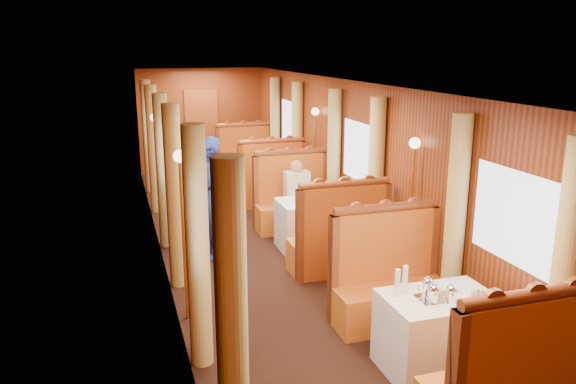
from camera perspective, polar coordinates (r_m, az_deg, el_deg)
name	(u,v)px	position (r m, az deg, el deg)	size (l,w,h in m)	color
floor	(266,253)	(8.48, -2.25, -6.18)	(3.00, 12.00, 0.01)	black
ceiling	(264,84)	(7.95, -2.43, 10.92)	(3.00, 12.00, 0.01)	silver
wall_far	(201,121)	(13.93, -8.78, 7.19)	(3.00, 2.50, 0.01)	brown
wall_left	(159,179)	(7.88, -12.93, 1.34)	(12.00, 2.50, 0.01)	brown
wall_right	(360,165)	(8.62, 7.35, 2.72)	(12.00, 2.50, 0.01)	brown
doorway_far	(202,131)	(13.93, -8.73, 6.15)	(0.80, 0.04, 2.00)	brown
table_near	(438,333)	(5.66, 15.00, -13.67)	(1.05, 0.72, 0.75)	white
banquette_near_aft	(389,286)	(6.43, 10.20, -9.37)	(1.30, 0.55, 1.34)	#AB3513
table_mid	(313,224)	(8.57, 2.58, -3.31)	(1.05, 0.72, 0.75)	white
banquette_mid_fwd	(339,243)	(7.66, 5.16, -5.18)	(1.30, 0.55, 1.34)	#AB3513
banquette_mid_aft	(293,204)	(9.48, 0.51, -1.23)	(1.30, 0.55, 1.34)	#AB3513
table_far	(257,175)	(11.81, -3.17, 1.70)	(1.05, 0.72, 0.75)	white
banquette_far_fwd	(270,184)	(10.84, -1.86, 0.80)	(1.30, 0.55, 1.34)	#AB3513
banquette_far_aft	(246,164)	(12.76, -4.29, 2.88)	(1.30, 0.55, 1.34)	#AB3513
tea_tray	(435,299)	(5.43, 14.75, -10.43)	(0.34, 0.26, 0.01)	silver
teapot_left	(434,296)	(5.32, 14.57, -10.20)	(0.17, 0.13, 0.14)	silver
teapot_right	(451,296)	(5.37, 16.24, -10.09)	(0.17, 0.12, 0.13)	silver
teapot_back	(427,289)	(5.46, 13.95, -9.52)	(0.17, 0.13, 0.14)	silver
fruit_plate	(478,295)	(5.58, 18.77, -9.91)	(0.22, 0.22, 0.05)	white
cup_inboard	(397,286)	(5.37, 11.02, -9.32)	(0.08, 0.08, 0.26)	white
cup_outboard	(405,282)	(5.47, 11.79, -8.90)	(0.08, 0.08, 0.26)	white
rose_vase_mid	(316,189)	(8.42, 2.87, 0.27)	(0.06, 0.06, 0.36)	silver
rose_vase_far	(257,150)	(11.69, -3.22, 4.33)	(0.06, 0.06, 0.36)	silver
window_left_near	(198,251)	(4.48, -9.17, -5.95)	(1.20, 0.90, 0.01)	#97ADCD
curtain_left_near_a	(232,327)	(3.91, -5.72, -13.49)	(0.22, 0.22, 2.35)	#D3C06C
curtain_left_near_b	(198,249)	(5.32, -9.16, -5.78)	(0.22, 0.22, 2.35)	#D3C06C
window_right_near	(515,218)	(5.67, 22.03, -2.45)	(1.20, 0.90, 0.01)	#97ADCD
curtain_right_near_a	(564,278)	(5.15, 26.27, -7.87)	(0.22, 0.22, 2.35)	#D3C06C
curtain_right_near_b	(455,223)	(6.28, 16.61, -3.00)	(0.22, 0.22, 2.35)	#D3C06C
window_left_mid	(160,164)	(7.84, -12.90, 2.77)	(1.20, 0.90, 0.01)	#97ADCD
curtain_left_mid_a	(175,197)	(7.16, -11.42, -0.54)	(0.22, 0.22, 2.35)	#D3C06C
curtain_left_mid_b	(164,172)	(8.67, -12.53, 2.04)	(0.22, 0.22, 2.35)	#D3C06C
window_right_mid	(360,152)	(8.58, 7.30, 4.02)	(1.20, 0.90, 0.01)	#97ADCD
curtain_right_mid_a	(375,182)	(7.90, 8.87, 1.01)	(0.22, 0.22, 2.35)	#D3C06C
curtain_right_mid_b	(334,161)	(9.29, 4.67, 3.18)	(0.22, 0.22, 2.35)	#D3C06C
window_left_far	(144,129)	(11.29, -14.38, 6.22)	(1.20, 0.90, 0.01)	#97ADCD
curtain_left_far_a	(154,150)	(10.57, -13.47, 4.21)	(0.22, 0.22, 2.35)	#D3C06C
curtain_left_far_b	(148,137)	(12.10, -14.02, 5.46)	(0.22, 0.22, 2.35)	#D3C06C
window_right_far	(290,123)	(11.81, 0.24, 7.03)	(1.20, 0.90, 0.01)	#97ADCD
curtain_right_far_a	(297,142)	(11.09, 0.94, 5.09)	(0.22, 0.22, 2.35)	#D3C06C
curtain_right_far_b	(275,131)	(12.56, -1.30, 6.21)	(0.22, 0.22, 2.35)	#D3C06C
sconce_left_fore	(182,201)	(6.17, -10.73, -0.93)	(0.14, 0.14, 1.95)	#BF8C3F
sconce_right_fore	(412,183)	(7.03, 12.53, 0.89)	(0.14, 0.14, 1.95)	#BF8C3F
sconce_left_aft	(156,147)	(9.58, -13.24, 4.45)	(0.14, 0.14, 1.95)	#BF8C3F
sconce_right_aft	(315,139)	(10.15, 2.76, 5.39)	(0.14, 0.14, 1.95)	#BF8C3F
steward	(208,199)	(8.09, -8.14, -0.70)	(0.65, 0.43, 1.79)	navy
passenger	(297,189)	(9.18, 0.95, 0.32)	(0.40, 0.44, 0.76)	beige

